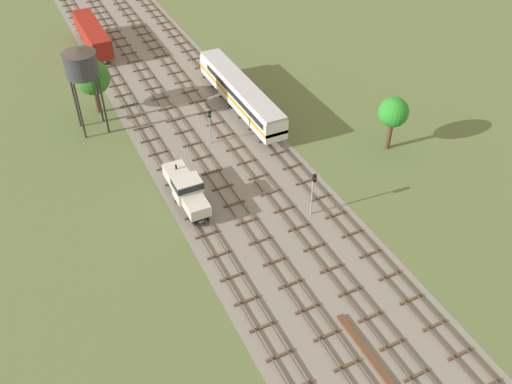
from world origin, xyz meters
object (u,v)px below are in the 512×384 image
object	(u,v)px
signal_post_nearest	(313,189)
signal_post_near	(210,122)
shunter_loco_far_left_nearest	(186,188)
freight_boxcar_far_left_mid	(93,34)
diesel_railcar_centre_near	(240,92)
water_tower	(81,64)

from	to	relation	value
signal_post_nearest	signal_post_near	size ratio (longest dim) A/B	1.15
signal_post_near	signal_post_nearest	bearing A→B (deg)	-75.37
shunter_loco_far_left_nearest	signal_post_nearest	size ratio (longest dim) A/B	1.62
shunter_loco_far_left_nearest	freight_boxcar_far_left_mid	distance (m)	40.68
freight_boxcar_far_left_mid	signal_post_near	distance (m)	32.18
diesel_railcar_centre_near	signal_post_near	xyz separation A→B (m)	(-6.32, -5.31, 0.33)
diesel_railcar_centre_near	signal_post_near	bearing A→B (deg)	-139.96
freight_boxcar_far_left_mid	signal_post_nearest	size ratio (longest dim) A/B	2.68
freight_boxcar_far_left_mid	signal_post_near	size ratio (longest dim) A/B	3.08
water_tower	signal_post_near	size ratio (longest dim) A/B	2.31
shunter_loco_far_left_nearest	signal_post_near	xyz separation A→B (m)	(6.32, 9.13, 0.92)
signal_post_near	diesel_railcar_centre_near	bearing A→B (deg)	40.04
diesel_railcar_centre_near	water_tower	xyz separation A→B (m)	(-17.99, 3.77, 6.08)
freight_boxcar_far_left_mid	signal_post_nearest	bearing A→B (deg)	-77.55
water_tower	signal_post_near	xyz separation A→B (m)	(11.66, -9.08, -5.75)
water_tower	signal_post_near	world-z (taller)	water_tower
shunter_loco_far_left_nearest	signal_post_nearest	xyz separation A→B (m)	(10.53, -7.02, 1.32)
signal_post_near	freight_boxcar_far_left_mid	bearing A→B (deg)	101.32
signal_post_nearest	signal_post_near	distance (m)	16.69
freight_boxcar_far_left_mid	water_tower	size ratio (longest dim) A/B	1.33
diesel_railcar_centre_near	water_tower	size ratio (longest dim) A/B	1.95
water_tower	signal_post_nearest	bearing A→B (deg)	-57.81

